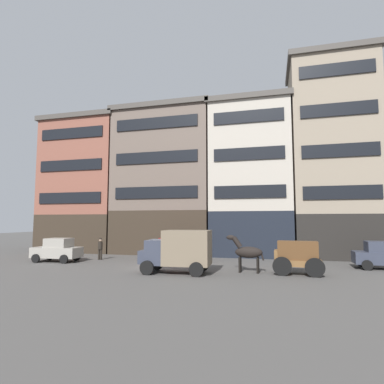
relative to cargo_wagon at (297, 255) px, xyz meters
The scene contains 13 objects.
ground_plane 8.92m from the cargo_wagon, behind, with size 120.00×120.00×0.00m, color #4C4947.
building_far_left 24.22m from the cargo_wagon, 154.01° to the left, with size 8.90×6.64×14.29m.
building_center_left 16.89m from the cargo_wagon, 139.16° to the left, with size 10.19×6.64×14.63m.
building_center_right 12.41m from the cargo_wagon, 107.53° to the left, with size 7.79×6.64×14.53m.
building_far_right 13.59m from the cargo_wagon, 68.35° to the left, with size 7.55×6.64×18.00m.
cargo_wagon is the anchor object (origin of this frame).
draft_horse 2.95m from the cargo_wagon, behind, with size 2.35×0.69×2.30m.
delivery_truck_near 7.18m from the cargo_wagon, 169.25° to the right, with size 4.42×2.28×2.62m.
sedan_dark 6.77m from the cargo_wagon, 32.05° to the left, with size 3.76×1.99×1.83m.
sedan_light 17.90m from the cargo_wagon, behind, with size 3.78×2.03×1.83m.
sedan_parked_curb 10.32m from the cargo_wagon, 156.18° to the left, with size 3.86×2.20×1.83m.
pedestrian_officer 15.60m from the cargo_wagon, 167.40° to the left, with size 0.48×0.48×1.79m.
fire_hydrant_curbside 8.56m from the cargo_wagon, 140.52° to the left, with size 0.24×0.24×0.83m.
Camera 1 is at (7.45, -20.27, 3.22)m, focal length 29.09 mm.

